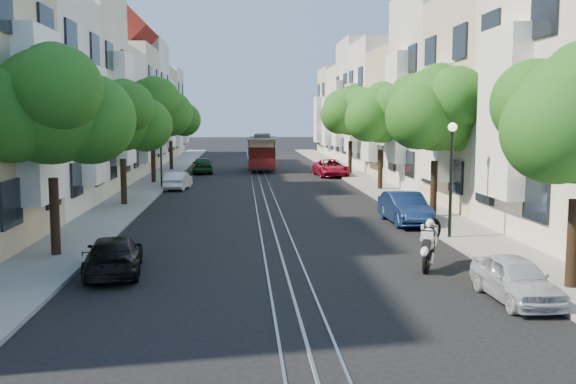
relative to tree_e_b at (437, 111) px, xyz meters
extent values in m
plane|color=black|center=(-7.26, 19.02, -4.73)|extent=(200.00, 200.00, 0.00)
cube|color=gray|center=(-0.01, 19.02, -4.67)|extent=(2.50, 80.00, 0.12)
cube|color=gray|center=(-14.51, 19.02, -4.67)|extent=(2.50, 80.00, 0.12)
cube|color=gray|center=(-7.81, 19.02, -4.72)|extent=(0.06, 80.00, 0.02)
cube|color=gray|center=(-7.26, 19.02, -4.72)|extent=(0.06, 80.00, 0.02)
cube|color=gray|center=(-6.71, 19.02, -4.72)|extent=(0.06, 80.00, 0.02)
cube|color=tan|center=(-7.26, 19.02, -4.73)|extent=(0.08, 80.00, 0.01)
cube|color=white|center=(0.94, -4.98, -0.11)|extent=(0.90, 3.04, 6.05)
cube|color=beige|center=(4.74, 3.02, 0.27)|extent=(7.00, 8.00, 10.00)
cube|color=white|center=(0.94, 3.02, -0.53)|extent=(0.90, 3.04, 5.50)
cube|color=silver|center=(4.74, 11.02, 1.27)|extent=(7.00, 8.00, 12.00)
cube|color=white|center=(0.94, 11.02, 0.31)|extent=(0.90, 3.04, 6.60)
cube|color=#C6B28C|center=(4.74, 19.02, -0.23)|extent=(7.00, 8.00, 9.00)
cube|color=white|center=(0.94, 19.02, -0.95)|extent=(0.90, 3.04, 4.95)
cube|color=white|center=(4.74, 27.02, 0.52)|extent=(7.00, 8.00, 10.50)
cube|color=white|center=(0.94, 27.02, -0.32)|extent=(0.90, 3.04, 5.78)
cube|color=beige|center=(4.74, 35.02, 1.02)|extent=(7.00, 8.00, 11.50)
cube|color=white|center=(0.94, 35.02, 0.10)|extent=(0.90, 3.04, 6.32)
cube|color=silver|center=(4.74, 43.02, 0.02)|extent=(7.00, 8.00, 9.50)
cube|color=white|center=(0.94, 43.02, -0.74)|extent=(0.90, 3.04, 5.23)
cube|color=beige|center=(4.74, 51.02, 0.27)|extent=(7.00, 8.00, 10.00)
cube|color=white|center=(0.94, 51.02, -0.53)|extent=(0.90, 3.04, 5.50)
cube|color=white|center=(-15.46, -4.98, -0.21)|extent=(0.90, 3.04, 5.93)
cube|color=white|center=(-19.26, 3.02, 0.17)|extent=(7.00, 8.00, 9.80)
cube|color=white|center=(-15.46, 3.02, -0.62)|extent=(0.90, 3.04, 5.39)
cube|color=beige|center=(-19.26, 11.02, 1.15)|extent=(7.00, 8.00, 11.76)
cube|color=white|center=(-15.46, 11.02, 0.21)|extent=(0.90, 3.04, 6.47)
cube|color=silver|center=(-19.26, 19.02, -0.32)|extent=(7.00, 8.00, 8.82)
cube|color=white|center=(-15.46, 19.02, -1.03)|extent=(0.90, 3.04, 4.85)
cube|color=beige|center=(-19.26, 27.02, 0.41)|extent=(7.00, 8.00, 10.29)
cube|color=white|center=(-15.46, 27.02, -0.41)|extent=(0.90, 3.04, 5.66)
cube|color=silver|center=(-19.26, 35.02, 0.90)|extent=(7.00, 8.00, 11.27)
cube|color=white|center=(-15.46, 35.02, 0.00)|extent=(0.90, 3.04, 6.20)
cube|color=#C6B28C|center=(-19.26, 43.02, -0.08)|extent=(7.00, 8.00, 9.31)
cube|color=white|center=(-15.46, 43.02, -0.82)|extent=(0.90, 3.04, 5.12)
cube|color=white|center=(-19.26, 51.02, 0.17)|extent=(7.00, 8.00, 9.80)
cube|color=white|center=(-15.46, 51.02, -0.62)|extent=(0.90, 3.04, 5.39)
cylinder|color=black|center=(-0.06, -11.98, -3.48)|extent=(0.30, 0.30, 2.27)
sphere|color=#1F4B12|center=(-1.01, -12.68, -0.56)|extent=(2.64, 2.64, 2.64)
cylinder|color=black|center=(-0.06, 0.02, -3.39)|extent=(0.30, 0.30, 2.45)
sphere|color=#1F4B12|center=(-0.06, 0.02, 0.08)|extent=(3.64, 3.64, 3.64)
sphere|color=#1F4B12|center=(1.04, 0.52, -0.32)|extent=(2.91, 2.91, 2.91)
sphere|color=#1F4B12|center=(-1.01, -0.68, -0.22)|extent=(2.84, 2.84, 2.84)
sphere|color=#1F4B12|center=(0.04, 0.12, 0.98)|extent=(2.18, 2.18, 2.18)
cylinder|color=black|center=(-0.06, 11.02, -3.42)|extent=(0.30, 0.30, 2.38)
sphere|color=#1F4B12|center=(-0.06, 11.02, -0.06)|extent=(3.54, 3.54, 3.54)
sphere|color=#1F4B12|center=(1.04, 11.52, -0.46)|extent=(2.83, 2.83, 2.83)
sphere|color=#1F4B12|center=(-1.01, 10.32, -0.36)|extent=(2.76, 2.76, 2.76)
sphere|color=#1F4B12|center=(0.04, 11.12, 0.84)|extent=(2.12, 2.12, 2.12)
cylinder|color=black|center=(-0.06, 22.02, -3.35)|extent=(0.30, 0.30, 2.52)
sphere|color=#1F4B12|center=(-0.06, 22.02, 0.21)|extent=(3.74, 3.74, 3.74)
sphere|color=#1F4B12|center=(1.04, 22.52, -0.19)|extent=(3.00, 3.00, 3.00)
sphere|color=#1F4B12|center=(-1.01, 21.32, -0.09)|extent=(2.92, 2.92, 2.92)
sphere|color=#1F4B12|center=(0.04, 22.12, 1.11)|extent=(2.25, 2.25, 2.25)
cylinder|color=black|center=(-14.46, -6.98, -3.39)|extent=(0.30, 0.30, 2.45)
sphere|color=#1F4B12|center=(-14.46, -6.98, 0.08)|extent=(3.64, 3.64, 3.64)
sphere|color=#1F4B12|center=(-13.36, -6.48, -0.32)|extent=(2.91, 2.91, 2.91)
sphere|color=#1F4B12|center=(-15.41, -7.68, -0.22)|extent=(2.84, 2.84, 2.84)
sphere|color=#1F4B12|center=(-14.36, -6.88, 0.98)|extent=(2.18, 2.18, 2.18)
cylinder|color=black|center=(-14.46, 5.02, -3.48)|extent=(0.30, 0.30, 2.27)
sphere|color=#1F4B12|center=(-14.46, 5.02, -0.26)|extent=(3.38, 3.38, 3.38)
sphere|color=#1F4B12|center=(-13.36, 5.52, -0.66)|extent=(2.70, 2.70, 2.70)
sphere|color=#1F4B12|center=(-15.41, 4.32, -0.56)|extent=(2.64, 2.64, 2.64)
sphere|color=#1F4B12|center=(-14.36, 5.12, 0.64)|extent=(2.03, 2.03, 2.03)
cylinder|color=black|center=(-14.46, 16.02, -3.30)|extent=(0.30, 0.30, 2.62)
sphere|color=#1F4B12|center=(-14.46, 16.02, 0.41)|extent=(3.90, 3.90, 3.90)
sphere|color=#1F4B12|center=(-13.36, 16.52, 0.01)|extent=(3.12, 3.12, 3.12)
sphere|color=#1F4B12|center=(-15.41, 15.32, 0.11)|extent=(3.04, 3.04, 3.04)
sphere|color=#1F4B12|center=(-14.36, 16.12, 1.31)|extent=(2.34, 2.34, 2.34)
cylinder|color=black|center=(-14.46, 27.02, -3.42)|extent=(0.30, 0.30, 2.38)
sphere|color=#1F4B12|center=(-14.46, 27.02, -0.06)|extent=(3.54, 3.54, 3.54)
sphere|color=#1F4B12|center=(-13.36, 27.52, -0.46)|extent=(2.83, 2.83, 2.83)
sphere|color=#1F4B12|center=(-15.41, 26.32, -0.36)|extent=(2.76, 2.76, 2.76)
sphere|color=#1F4B12|center=(-14.36, 27.12, 0.84)|extent=(2.12, 2.12, 2.12)
cylinder|color=black|center=(-0.96, -4.98, -2.61)|extent=(0.12, 0.12, 4.00)
sphere|color=#FFF2CC|center=(-0.96, -4.98, -0.61)|extent=(0.32, 0.32, 0.32)
cylinder|color=black|center=(-13.56, 13.02, -2.61)|extent=(0.12, 0.12, 4.00)
sphere|color=#FFF2CC|center=(-13.56, 13.02, -0.61)|extent=(0.32, 0.32, 0.32)
torus|color=black|center=(-3.22, -9.76, -4.42)|extent=(0.46, 0.78, 0.78)
torus|color=black|center=(-2.71, -8.62, -3.69)|extent=(0.70, 0.56, 0.76)
ellipsoid|color=silver|center=(-2.99, -9.24, -3.88)|extent=(0.85, 1.16, 0.93)
ellipsoid|color=silver|center=(-3.10, -9.49, -3.68)|extent=(0.59, 0.69, 0.53)
cube|color=black|center=(-3.27, -9.88, -3.90)|extent=(0.43, 0.59, 0.39)
cube|color=silver|center=(-3.11, -9.52, -3.67)|extent=(0.55, 0.67, 0.25)
sphere|color=black|center=(-2.97, -9.21, -3.56)|extent=(0.27, 0.27, 0.27)
cube|color=black|center=(-6.76, 26.58, -4.32)|extent=(2.49, 7.41, 0.27)
cube|color=#4A0D0C|center=(-6.76, 26.58, -3.23)|extent=(2.43, 4.68, 2.19)
cube|color=beige|center=(-6.76, 26.58, -2.40)|extent=(2.48, 4.73, 0.55)
cube|color=#2D2D30|center=(-6.76, 26.58, -2.04)|extent=(2.67, 7.42, 0.16)
cube|color=#2D2D30|center=(-6.76, 26.58, -1.81)|extent=(1.50, 4.17, 0.32)
imported|color=#B7BBC4|center=(-1.87, -12.74, -4.18)|extent=(1.39, 3.26, 1.10)
imported|color=#0B1A3B|center=(-1.66, -1.25, -4.07)|extent=(1.55, 4.06, 1.32)
imported|color=maroon|center=(-1.76, 20.63, -4.08)|extent=(2.46, 4.80, 1.30)
imported|color=black|center=(-12.19, -9.29, -4.19)|extent=(1.97, 3.93, 1.10)
imported|color=silver|center=(-12.49, 12.53, -4.18)|extent=(1.56, 3.47, 1.11)
imported|color=black|center=(-11.66, 23.93, -4.06)|extent=(1.94, 4.06, 1.34)
camera|label=1|loc=(-8.52, -27.58, -0.27)|focal=40.00mm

